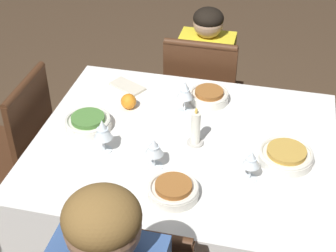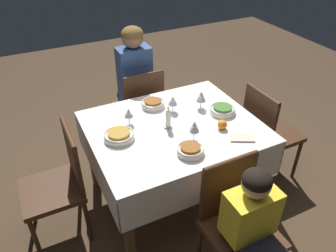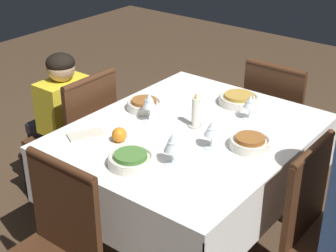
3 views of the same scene
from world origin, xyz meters
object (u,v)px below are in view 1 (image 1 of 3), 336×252
Objects in this scene: bowl_east at (88,122)px; napkin_red_folded at (127,86)px; dining_table at (184,160)px; bowl_south at (209,96)px; wine_glass_west at (251,160)px; orange_fruit at (129,101)px; chair_east at (14,148)px; wine_glass_north at (154,148)px; wine_glass_south at (185,91)px; chair_south at (202,96)px; candle_centerpiece at (195,131)px; bowl_north at (173,190)px; person_child_yellow at (207,75)px; bowl_west at (286,155)px; wine_glass_east at (103,130)px.

napkin_red_folded is (-0.07, -0.35, -0.02)m from bowl_east.
dining_table is at bearing 178.97° from bowl_east.
bowl_south is 0.55m from wine_glass_west.
chair_east is at bearing 10.83° from orange_fruit.
wine_glass_south is (-0.04, -0.40, 0.02)m from wine_glass_north.
chair_south is at bearing -86.11° from dining_table.
bowl_south is 0.40m from napkin_red_folded.
chair_south is at bearing -82.70° from candle_centerpiece.
dining_table is at bearing -85.31° from bowl_north.
person_child_yellow is (0.00, -0.17, 0.04)m from chair_south.
wine_glass_south is at bearing 99.50° from chair_east.
person_child_yellow is at bearing -86.43° from bowl_north.
candle_centerpiece is at bearing -34.00° from wine_glass_west.
chair_east is 0.92× the size of person_child_yellow.
candle_centerpiece is (0.24, -0.16, -0.02)m from wine_glass_west.
candle_centerpiece is at bearing 95.98° from person_child_yellow.
bowl_west reaches higher than napkin_red_folded.
bowl_south is (-0.10, 0.42, 0.28)m from chair_south.
wine_glass_west is at bearing 107.22° from person_child_yellow.
dining_table is at bearing 101.40° from wine_glass_south.
orange_fruit is (0.34, 0.14, 0.01)m from bowl_south.
bowl_south is at bearing 99.42° from person_child_yellow.
wine_glass_north is 0.22m from candle_centerpiece.
wine_glass_east is at bearing 22.84° from dining_table.
candle_centerpiece reaches higher than orange_fruit.
napkin_red_folded is at bearing 53.00° from chair_south.
chair_south is 12.75× the size of orange_fruit.
bowl_south is (-0.13, -0.51, -0.07)m from wine_glass_north.
bowl_south is 0.57m from bowl_east.
bowl_north is (-0.08, 1.24, 0.24)m from person_child_yellow.
chair_south is 0.88m from bowl_east.
bowl_east is at bearing -49.11° from wine_glass_east.
chair_east is 1.31m from bowl_west.
wine_glass_north is at bearing 116.96° from napkin_red_folded.
person_child_yellow is at bearing -63.90° from bowl_west.
wine_glass_west is at bearing 146.00° from candle_centerpiece.
chair_south is 1.04m from wine_glass_west.
wine_glass_south reaches higher than bowl_north.
wine_glass_west reaches higher than napkin_red_folded.
napkin_red_folded is (0.64, -0.52, -0.09)m from wine_glass_west.
bowl_west is (-0.46, 0.95, 0.24)m from person_child_yellow.
bowl_west is (-0.46, 0.78, 0.28)m from chair_south.
napkin_red_folded is at bearing 62.05° from person_child_yellow.
person_child_yellow is at bearing -72.78° from wine_glass_west.
orange_fruit is at bearing 22.36° from bowl_south.
wine_glass_north is 0.68× the size of bowl_east.
chair_east is at bearing -20.64° from wine_glass_east.
wine_glass_west is 0.73m from bowl_east.
bowl_south is 0.37m from orange_fruit.
bowl_south is 0.34m from candle_centerpiece.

